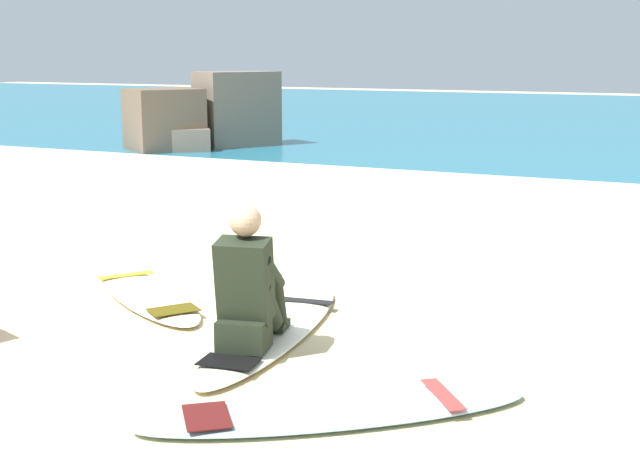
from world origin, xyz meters
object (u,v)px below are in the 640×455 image
surfboard_main (273,331)px  surfboard_spare_near (147,294)px  surfer_seated (249,291)px  surfboard_spare_far (336,410)px

surfboard_main → surfboard_spare_near: (-1.38, 0.40, 0.00)m
surfer_seated → surfboard_spare_far: (0.95, -0.70, -0.40)m
surfboard_spare_far → surfboard_spare_near: bearing=147.7°
surfboard_main → surfer_seated: bearing=-83.9°
surfboard_main → surfboard_spare_far: (0.99, -1.10, 0.00)m
surfer_seated → surfboard_spare_near: (-1.43, 0.80, -0.40)m
surfboard_main → surfboard_spare_far: bearing=-47.9°
surfer_seated → surfboard_spare_far: bearing=-36.3°
surfboard_main → surfboard_spare_near: size_ratio=1.28×
surfboard_spare_near → surfboard_spare_far: 2.81m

